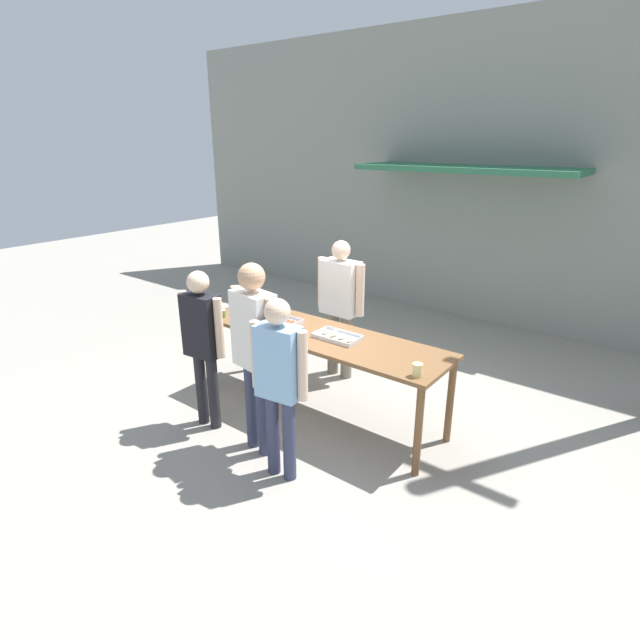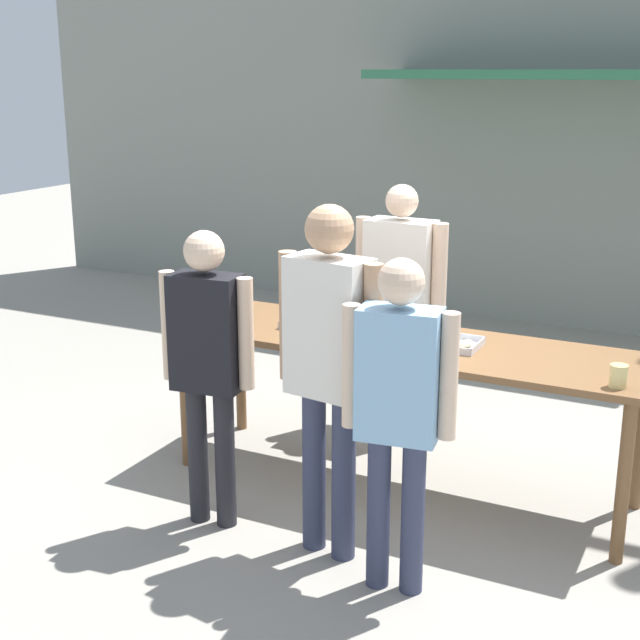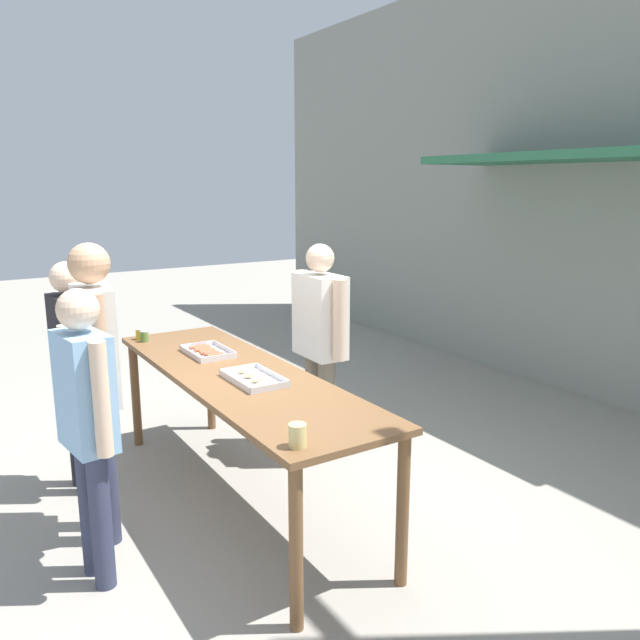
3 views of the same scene
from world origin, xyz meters
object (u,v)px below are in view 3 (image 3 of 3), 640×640
condiment_jar_ketchup (144,336)px  person_customer_holding_hotdog (73,356)px  food_tray_sausages (208,352)px  person_server_behind_table (320,333)px  condiment_jar_mustard (140,334)px  person_customer_waiting_in_line (97,365)px  food_tray_buns (254,378)px  person_customer_with_cup (86,411)px  beer_cup (297,436)px

condiment_jar_ketchup → person_customer_holding_hotdog: (0.40, -0.62, 0.03)m
food_tray_sausages → person_server_behind_table: (0.17, 0.87, 0.07)m
condiment_jar_mustard → food_tray_sausages: bearing=22.2°
person_customer_waiting_in_line → condiment_jar_ketchup: bearing=-20.2°
condiment_jar_ketchup → person_customer_waiting_in_line: 1.28m
food_tray_buns → condiment_jar_ketchup: (-1.38, -0.28, 0.02)m
condiment_jar_ketchup → person_customer_waiting_in_line: size_ratio=0.05×
condiment_jar_mustard → person_server_behind_table: 1.47m
condiment_jar_ketchup → person_customer_holding_hotdog: bearing=-57.0°
food_tray_buns → person_customer_with_cup: size_ratio=0.28×
person_customer_holding_hotdog → beer_cup: bearing=-168.9°
condiment_jar_mustard → beer_cup: bearing=0.3°
condiment_jar_ketchup → person_customer_with_cup: bearing=-26.7°
food_tray_sausages → condiment_jar_mustard: (-0.71, -0.29, 0.03)m
food_tray_buns → person_server_behind_table: person_server_behind_table is taller
beer_cup → person_server_behind_table: 1.99m
food_tray_sausages → person_customer_waiting_in_line: 1.04m
person_server_behind_table → person_customer_with_cup: person_server_behind_table is taller
condiment_jar_mustard → person_customer_holding_hotdog: person_customer_holding_hotdog is taller
condiment_jar_ketchup → person_customer_with_cup: size_ratio=0.05×
person_customer_with_cup → person_customer_waiting_in_line: 0.48m
food_tray_buns → person_customer_holding_hotdog: bearing=-137.2°
food_tray_sausages → food_tray_buns: (0.76, 0.00, 0.01)m
person_customer_with_cup → food_tray_sausages: bearing=-56.6°
food_tray_buns → beer_cup: (1.03, -0.28, 0.04)m
person_customer_holding_hotdog → food_tray_sausages: bearing=-109.8°
food_tray_sausages → food_tray_buns: 0.76m
food_tray_sausages → person_customer_with_cup: (0.93, -1.06, 0.05)m
condiment_jar_ketchup → person_customer_waiting_in_line: person_customer_waiting_in_line is taller
person_customer_with_cup → person_customer_holding_hotdog: bearing=-15.7°
beer_cup → person_server_behind_table: person_server_behind_table is taller
food_tray_buns → person_customer_with_cup: person_customer_with_cup is taller
condiment_jar_ketchup → person_customer_holding_hotdog: 0.74m
food_tray_sausages → person_customer_waiting_in_line: person_customer_waiting_in_line is taller
condiment_jar_ketchup → beer_cup: 2.41m
food_tray_sausages → condiment_jar_ketchup: (-0.62, -0.28, 0.03)m
person_customer_holding_hotdog → person_customer_with_cup: size_ratio=1.00×
beer_cup → person_customer_with_cup: bearing=-137.6°
food_tray_buns → condiment_jar_ketchup: bearing=-168.4°
person_customer_with_cup → person_customer_waiting_in_line: bearing=-28.4°
person_server_behind_table → person_customer_waiting_in_line: (0.32, -1.78, 0.09)m
food_tray_sausages → condiment_jar_mustard: size_ratio=4.92×
food_tray_sausages → condiment_jar_ketchup: bearing=-155.6°
beer_cup → person_server_behind_table: (-1.62, 1.15, 0.03)m
condiment_jar_ketchup → person_server_behind_table: person_server_behind_table is taller
condiment_jar_mustard → person_customer_holding_hotdog: 0.79m
food_tray_sausages → person_customer_holding_hotdog: person_customer_holding_hotdog is taller
person_customer_with_cup → person_customer_waiting_in_line: person_customer_waiting_in_line is taller
condiment_jar_ketchup → person_customer_with_cup: 1.74m
food_tray_buns → condiment_jar_ketchup: 1.41m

